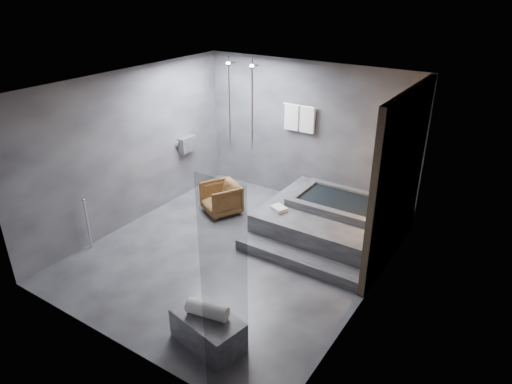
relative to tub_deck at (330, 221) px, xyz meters
The scene contains 7 objects.
room 2.02m from the tub_deck, 118.47° to the right, with size 5.00×5.04×2.82m.
tub_deck is the anchor object (origin of this frame).
tub_step 1.19m from the tub_deck, 90.00° to the right, with size 2.20×0.36×0.18m, color #303033.
concrete_bench 3.32m from the tub_deck, 92.09° to the right, with size 0.92×0.50×0.41m, color #353538.
driftwood_chair 2.15m from the tub_deck, 168.88° to the right, with size 0.65×0.67×0.61m, color #442811.
rolled_towel 3.32m from the tub_deck, 92.28° to the right, with size 0.19×0.19×0.53m, color white.
deck_towel 0.96m from the tub_deck, 142.65° to the right, with size 0.27×0.20×0.07m, color silver.
Camera 1 is at (3.83, -5.22, 4.19)m, focal length 32.00 mm.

